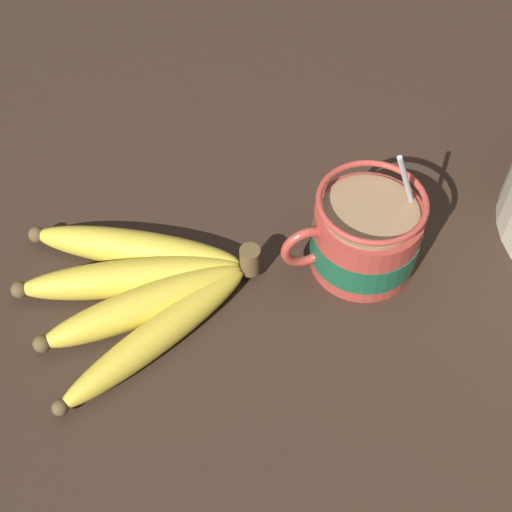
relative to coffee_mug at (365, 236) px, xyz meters
The scene contains 3 objects.
table 6.04cm from the coffee_mug, 27.74° to the right, with size 132.80×132.80×2.62cm.
coffee_mug is the anchor object (origin of this frame).
banana_bunch 21.69cm from the coffee_mug, ahead, with size 23.23×22.25×4.08cm.
Camera 1 is at (19.69, 39.01, 59.20)cm, focal length 50.00 mm.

